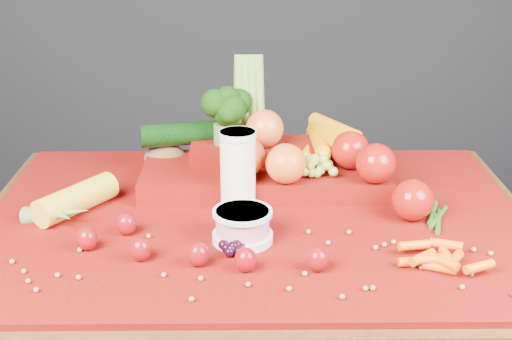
{
  "coord_description": "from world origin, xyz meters",
  "views": [
    {
      "loc": [
        -0.01,
        -1.27,
        1.35
      ],
      "look_at": [
        0.0,
        0.02,
        0.85
      ],
      "focal_mm": 50.0,
      "sensor_mm": 36.0,
      "label": 1
    }
  ],
  "objects_px": {
    "milk_glass": "(238,167)",
    "produce_mound": "(276,159)",
    "table": "(256,264)",
    "yogurt_bowl": "(243,225)"
  },
  "relations": [
    {
      "from": "produce_mound",
      "to": "yogurt_bowl",
      "type": "bearing_deg",
      "value": -105.21
    },
    {
      "from": "yogurt_bowl",
      "to": "produce_mound",
      "type": "height_order",
      "value": "produce_mound"
    },
    {
      "from": "table",
      "to": "produce_mound",
      "type": "bearing_deg",
      "value": 73.48
    },
    {
      "from": "table",
      "to": "produce_mound",
      "type": "height_order",
      "value": "produce_mound"
    },
    {
      "from": "table",
      "to": "produce_mound",
      "type": "xyz_separation_m",
      "value": [
        0.04,
        0.15,
        0.17
      ]
    },
    {
      "from": "table",
      "to": "yogurt_bowl",
      "type": "distance_m",
      "value": 0.18
    },
    {
      "from": "milk_glass",
      "to": "produce_mound",
      "type": "xyz_separation_m",
      "value": [
        0.08,
        0.11,
        -0.02
      ]
    },
    {
      "from": "produce_mound",
      "to": "milk_glass",
      "type": "bearing_deg",
      "value": -126.77
    },
    {
      "from": "milk_glass",
      "to": "table",
      "type": "bearing_deg",
      "value": -50.83
    },
    {
      "from": "yogurt_bowl",
      "to": "produce_mound",
      "type": "xyz_separation_m",
      "value": [
        0.07,
        0.26,
        0.03
      ]
    }
  ]
}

